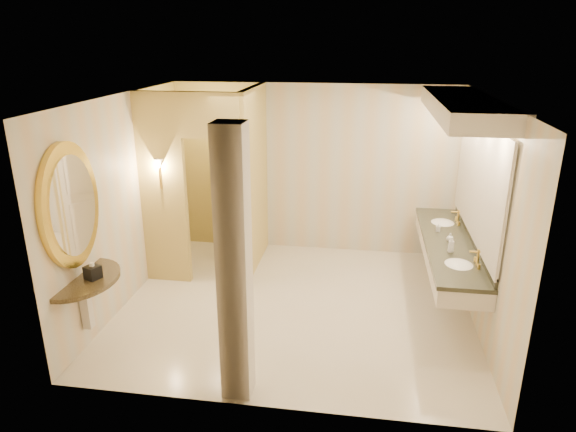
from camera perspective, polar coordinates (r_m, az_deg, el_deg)
name	(u,v)px	position (r m, az deg, el deg)	size (l,w,h in m)	color
floor	(296,305)	(6.90, 0.85, -9.88)	(4.50, 4.50, 0.00)	beige
ceiling	(297,98)	(6.06, 0.97, 13.00)	(4.50, 4.50, 0.00)	white
wall_back	(313,170)	(8.26, 2.79, 5.18)	(4.50, 0.02, 2.70)	beige
wall_front	(265,281)	(4.53, -2.55, -7.19)	(4.50, 0.02, 2.70)	beige
wall_left	(125,201)	(7.00, -17.67, 1.65)	(0.02, 4.00, 2.70)	beige
wall_right	(485,218)	(6.46, 21.08, -0.20)	(0.02, 4.00, 2.70)	beige
toilet_closet	(227,182)	(7.46, -6.77, 3.80)	(1.50, 1.55, 2.70)	#CDBE6B
wall_sconce	(159,165)	(7.15, -14.14, 5.52)	(0.14, 0.14, 0.42)	gold
vanity	(459,185)	(6.71, 18.44, 3.30)	(0.75, 2.83, 2.09)	beige
console_shelf	(74,237)	(5.92, -22.67, -2.19)	(1.04, 1.04, 1.97)	black
pillar	(234,269)	(4.77, -5.98, -5.83)	(0.28, 0.28, 2.70)	beige
tissue_box	(93,272)	(5.99, -20.88, -5.86)	(0.14, 0.14, 0.14)	black
toilet	(232,233)	(8.39, -6.24, -1.89)	(0.39, 0.68, 0.69)	white
soap_bottle_a	(438,227)	(7.21, 16.35, -1.21)	(0.05, 0.05, 0.12)	beige
soap_bottle_b	(450,237)	(6.91, 17.57, -2.27)	(0.09, 0.09, 0.11)	silver
soap_bottle_c	(451,245)	(6.55, 17.68, -3.04)	(0.08, 0.08, 0.20)	#C6B28C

